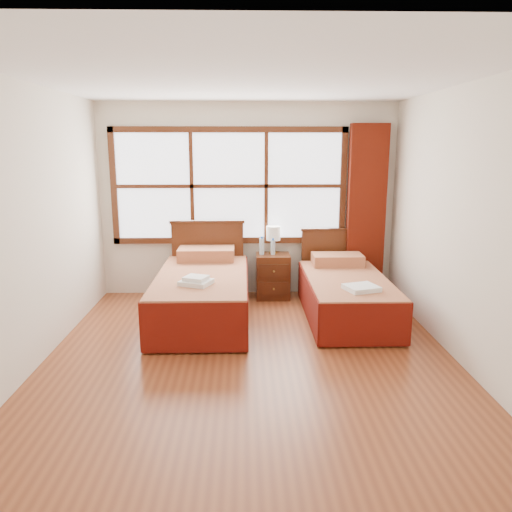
{
  "coord_description": "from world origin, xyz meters",
  "views": [
    {
      "loc": [
        -0.05,
        -4.55,
        2.04
      ],
      "look_at": [
        0.08,
        0.7,
        0.87
      ],
      "focal_mm": 35.0,
      "sensor_mm": 36.0,
      "label": 1
    }
  ],
  "objects": [
    {
      "name": "nightstand",
      "position": [
        0.34,
        1.99,
        0.3
      ],
      "size": [
        0.45,
        0.45,
        0.6
      ],
      "color": "#4A2210",
      "rests_on": "floor"
    },
    {
      "name": "bottle_far",
      "position": [
        0.34,
        1.99,
        0.7
      ],
      "size": [
        0.06,
        0.06,
        0.22
      ],
      "color": "#ABCADC",
      "rests_on": "nightstand"
    },
    {
      "name": "lamp",
      "position": [
        0.35,
        2.09,
        0.86
      ],
      "size": [
        0.19,
        0.19,
        0.37
      ],
      "color": "#B48939",
      "rests_on": "nightstand"
    },
    {
      "name": "ceiling",
      "position": [
        0.0,
        0.0,
        2.6
      ],
      "size": [
        4.5,
        4.5,
        0.0
      ],
      "primitive_type": "plane",
      "rotation": [
        3.14,
        0.0,
        0.0
      ],
      "color": "white",
      "rests_on": "wall_back"
    },
    {
      "name": "towels_right",
      "position": [
        1.22,
        0.62,
        0.52
      ],
      "size": [
        0.41,
        0.39,
        0.05
      ],
      "rotation": [
        0.0,
        0.0,
        0.32
      ],
      "color": "white",
      "rests_on": "bed_right"
    },
    {
      "name": "floor",
      "position": [
        0.0,
        0.0,
        0.0
      ],
      "size": [
        4.5,
        4.5,
        0.0
      ],
      "primitive_type": "plane",
      "color": "brown",
      "rests_on": "ground"
    },
    {
      "name": "wall_left",
      "position": [
        -2.0,
        0.0,
        1.3
      ],
      "size": [
        0.0,
        4.5,
        4.5
      ],
      "primitive_type": "plane",
      "rotation": [
        1.57,
        0.0,
        1.57
      ],
      "color": "silver",
      "rests_on": "floor"
    },
    {
      "name": "wall_right",
      "position": [
        2.0,
        0.0,
        1.3
      ],
      "size": [
        0.0,
        4.5,
        4.5
      ],
      "primitive_type": "plane",
      "rotation": [
        1.57,
        0.0,
        -1.57
      ],
      "color": "silver",
      "rests_on": "floor"
    },
    {
      "name": "window",
      "position": [
        -0.25,
        2.21,
        1.5
      ],
      "size": [
        3.16,
        0.06,
        1.56
      ],
      "color": "white",
      "rests_on": "wall_back"
    },
    {
      "name": "bottle_near",
      "position": [
        0.19,
        1.99,
        0.71
      ],
      "size": [
        0.07,
        0.07,
        0.25
      ],
      "color": "#ABCADC",
      "rests_on": "nightstand"
    },
    {
      "name": "towels_left",
      "position": [
        -0.58,
        0.68,
        0.6
      ],
      "size": [
        0.39,
        0.37,
        0.09
      ],
      "rotation": [
        0.0,
        0.0,
        -0.39
      ],
      "color": "white",
      "rests_on": "bed_left"
    },
    {
      "name": "bed_right",
      "position": [
        1.17,
        1.2,
        0.28
      ],
      "size": [
        0.96,
        1.98,
        0.93
      ],
      "color": "#3F1C0D",
      "rests_on": "floor"
    },
    {
      "name": "bed_left",
      "position": [
        -0.55,
        1.2,
        0.32
      ],
      "size": [
        1.07,
        2.09,
        1.05
      ],
      "color": "#3F1C0D",
      "rests_on": "floor"
    },
    {
      "name": "curtain",
      "position": [
        1.6,
        2.11,
        1.17
      ],
      "size": [
        0.5,
        0.16,
        2.3
      ],
      "primitive_type": "cube",
      "color": "#5C1509",
      "rests_on": "wall_back"
    },
    {
      "name": "wall_back",
      "position": [
        0.0,
        2.25,
        1.3
      ],
      "size": [
        4.0,
        0.0,
        4.0
      ],
      "primitive_type": "plane",
      "rotation": [
        1.57,
        0.0,
        0.0
      ],
      "color": "silver",
      "rests_on": "floor"
    }
  ]
}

